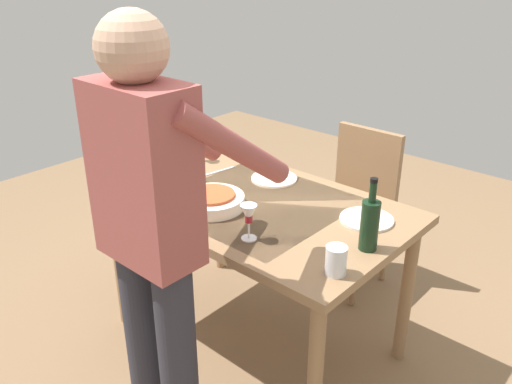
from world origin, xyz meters
name	(u,v)px	position (x,y,z in m)	size (l,w,h in m)	color
ground_plane	(256,337)	(0.00, 0.00, 0.00)	(6.00, 6.00, 0.00)	#846647
dining_table	(256,219)	(0.00, 0.00, 0.69)	(1.38, 0.87, 0.78)	#93704C
chair_near	(356,198)	(-0.05, -0.81, 0.53)	(0.40, 0.40, 0.91)	brown
person_server	(154,233)	(-0.16, 0.69, 0.96)	(0.42, 0.61, 1.69)	#2D2D38
wine_bottle	(370,223)	(-0.60, 0.02, 0.89)	(0.07, 0.07, 0.30)	black
wine_glass_left	(249,216)	(-0.21, 0.27, 0.88)	(0.07, 0.07, 0.15)	white
wine_glass_right	(197,142)	(0.59, -0.18, 0.88)	(0.07, 0.07, 0.15)	white
water_cup_near_left	(115,182)	(0.59, 0.36, 0.82)	(0.07, 0.07, 0.09)	silver
water_cup_near_right	(336,260)	(-0.60, 0.25, 0.83)	(0.08, 0.08, 0.11)	silver
serving_bowl_pasta	(211,200)	(0.11, 0.17, 0.81)	(0.30, 0.30, 0.07)	white
dinner_plate_near	(367,219)	(-0.48, -0.18, 0.78)	(0.23, 0.23, 0.01)	white
dinner_plate_far	(274,178)	(0.10, -0.25, 0.78)	(0.23, 0.23, 0.01)	white
table_knife	(218,171)	(0.39, -0.14, 0.78)	(0.01, 0.20, 0.01)	silver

